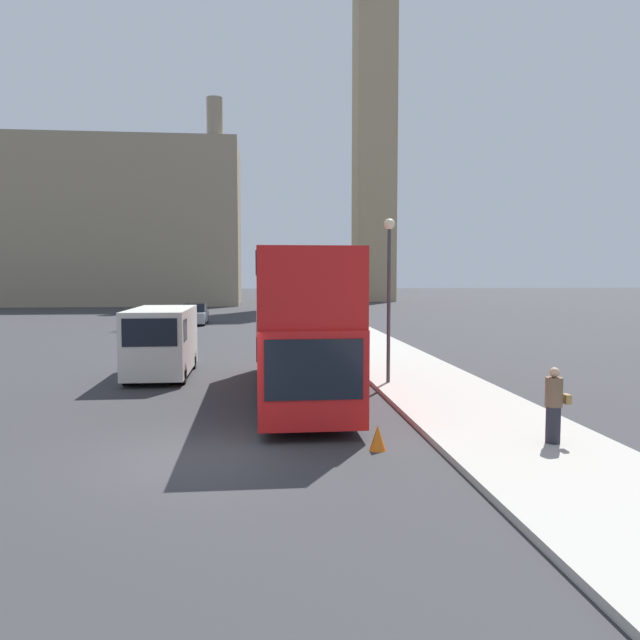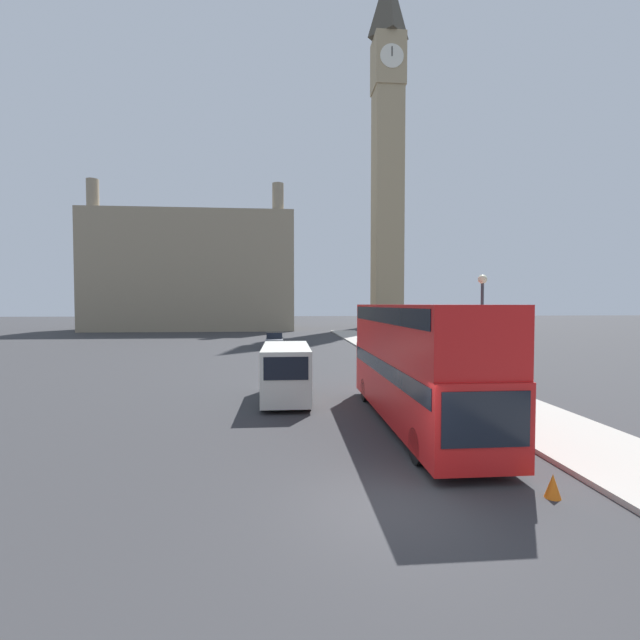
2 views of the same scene
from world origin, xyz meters
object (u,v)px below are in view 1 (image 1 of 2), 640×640
(clock_tower, at_px, (375,41))
(pedestrian, at_px, (554,405))
(street_lamp, at_px, (389,274))
(parked_sedan, at_px, (195,315))
(red_double_decker_bus, at_px, (297,317))
(white_van, at_px, (161,340))

(clock_tower, height_order, pedestrian, clock_tower)
(street_lamp, relative_size, parked_sedan, 1.25)
(red_double_decker_bus, relative_size, street_lamp, 2.04)
(red_double_decker_bus, relative_size, white_van, 2.14)
(street_lamp, bearing_deg, clock_tower, 79.72)
(pedestrian, height_order, street_lamp, street_lamp)
(street_lamp, bearing_deg, parked_sedan, 108.32)
(pedestrian, bearing_deg, parked_sedan, 107.38)
(pedestrian, xyz_separation_m, parked_sedan, (-10.87, 34.73, -0.26))
(white_van, relative_size, parked_sedan, 1.19)
(clock_tower, distance_m, white_van, 74.20)
(red_double_decker_bus, height_order, street_lamp, street_lamp)
(parked_sedan, bearing_deg, street_lamp, -71.68)
(street_lamp, xyz_separation_m, parked_sedan, (-8.94, 26.99, -3.03))
(clock_tower, relative_size, pedestrian, 42.34)
(red_double_decker_bus, height_order, white_van, red_double_decker_bus)
(red_double_decker_bus, xyz_separation_m, white_van, (-4.70, 4.10, -1.09))
(red_double_decker_bus, height_order, parked_sedan, red_double_decker_bus)
(pedestrian, bearing_deg, clock_tower, 82.26)
(pedestrian, height_order, parked_sedan, pedestrian)
(white_van, bearing_deg, parked_sedan, 92.65)
(red_double_decker_bus, bearing_deg, street_lamp, 22.70)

